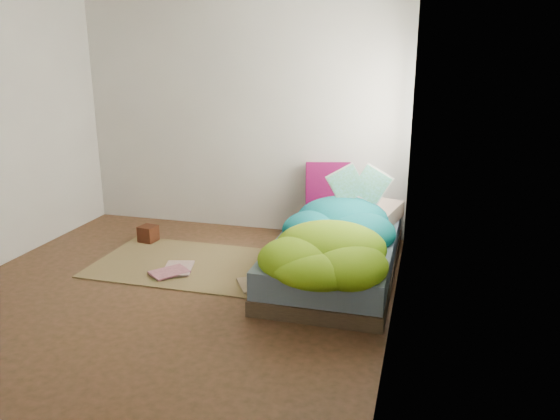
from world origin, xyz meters
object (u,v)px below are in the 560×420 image
Objects in this scene: bed at (336,255)px; open_book at (360,174)px; floor_book_b at (164,268)px; pillow_magenta at (328,185)px; floor_book_a at (164,269)px; wooden_box at (148,234)px.

open_book is at bearing 69.84° from bed.
pillow_magenta is at bearing 84.93° from floor_book_b.
open_book is at bearing 62.88° from floor_book_b.
pillow_magenta is 1.85m from floor_book_a.
wooden_box is at bearing 172.96° from open_book.
open_book is 1.93m from floor_book_b.
wooden_box is at bearing 113.18° from floor_book_a.
floor_book_a is at bearing 67.93° from floor_book_b.
bed is 0.75m from open_book.
pillow_magenta is 0.72m from open_book.
pillow_magenta is 2.81× the size of wooden_box.
floor_book_a is 0.01m from floor_book_b.
floor_book_a is 1.09× the size of floor_book_b.
floor_book_b is at bearing -52.53° from wooden_box.
pillow_magenta is 1.89m from wooden_box.
pillow_magenta is 1.46× the size of floor_book_b.
bed is at bearing -0.45° from floor_book_a.
floor_book_b is at bearing -164.62° from open_book.
open_book reaches higher than pillow_magenta.
floor_book_b is (-1.47, -0.38, -0.14)m from bed.
pillow_magenta reaches higher than wooden_box.
wooden_box reaches higher than floor_book_a.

